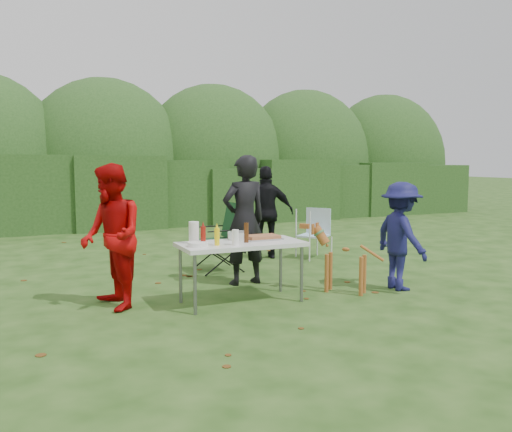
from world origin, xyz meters
name	(u,v)px	position (x,y,z in m)	size (l,w,h in m)	color
ground	(238,303)	(0.00, 0.00, 0.00)	(80.00, 80.00, 0.00)	#1E4211
hedge_row	(117,194)	(0.00, 8.00, 0.85)	(22.00, 1.40, 1.70)	#23471C
shrub_backdrop	(106,164)	(0.00, 9.60, 1.60)	(20.00, 2.60, 3.20)	#3D6628
folding_table	(241,247)	(0.04, 0.01, 0.69)	(1.50, 0.70, 0.74)	silver
person_cook	(244,220)	(0.46, 0.89, 0.90)	(0.65, 0.43, 1.79)	black
person_red_jacket	(111,237)	(-1.43, 0.37, 0.85)	(0.82, 0.64, 1.70)	#AC0505
person_black_puffy	(267,212)	(1.61, 2.57, 0.81)	(0.95, 0.40, 1.62)	black
child	(401,236)	(2.24, -0.26, 0.72)	(0.93, 0.53, 1.44)	#15164C
dog	(346,260)	(1.47, -0.11, 0.43)	(0.91, 0.37, 0.87)	#A45A26
camping_chair	(218,237)	(0.44, 1.86, 0.54)	(0.67, 0.67, 1.07)	#153D1D
lawn_chair	(314,233)	(2.36, 2.20, 0.44)	(0.52, 0.52, 0.88)	#65BDE7
food_tray	(262,239)	(0.37, 0.09, 0.75)	(0.45, 0.30, 0.02)	#B7B7BA
focaccia_bread	(262,237)	(0.37, 0.09, 0.78)	(0.40, 0.26, 0.04)	#A8653C
mustard_bottle	(217,237)	(-0.30, -0.09, 0.84)	(0.06, 0.06, 0.20)	yellow
ketchup_bottle	(203,236)	(-0.45, -0.03, 0.85)	(0.06, 0.06, 0.22)	maroon
beer_bottle	(246,233)	(0.09, -0.04, 0.86)	(0.06, 0.06, 0.24)	#47230F
paper_towel_roll	(194,233)	(-0.50, 0.16, 0.87)	(0.12, 0.12, 0.26)	white
cup_stack	(235,237)	(-0.10, -0.16, 0.83)	(0.08, 0.08, 0.18)	white
pasta_bowl	(238,236)	(0.09, 0.22, 0.79)	(0.26, 0.26, 0.10)	silver
plate_stack	(198,244)	(-0.53, -0.08, 0.77)	(0.24, 0.24, 0.05)	white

